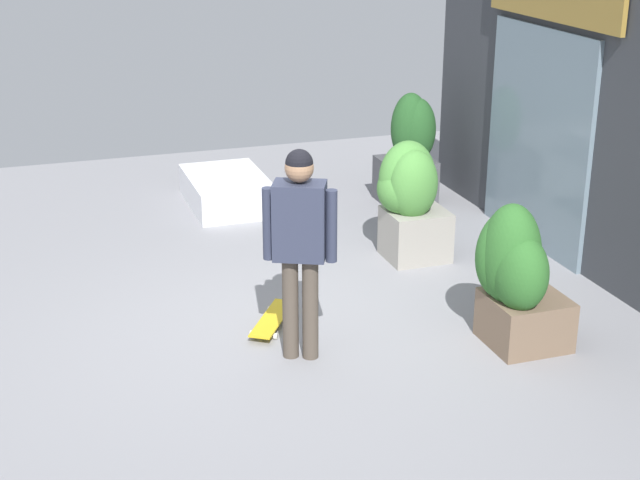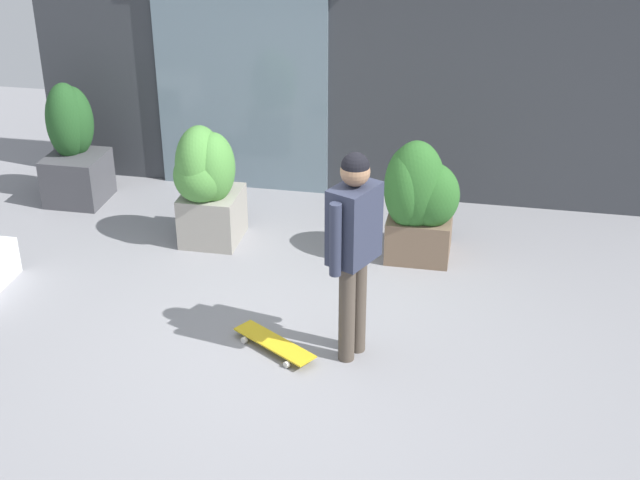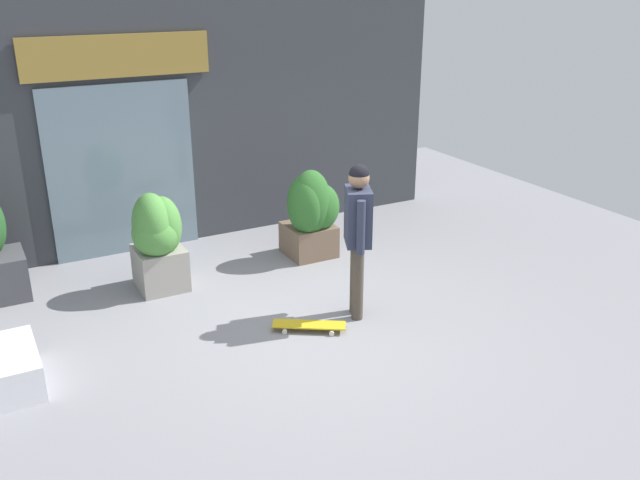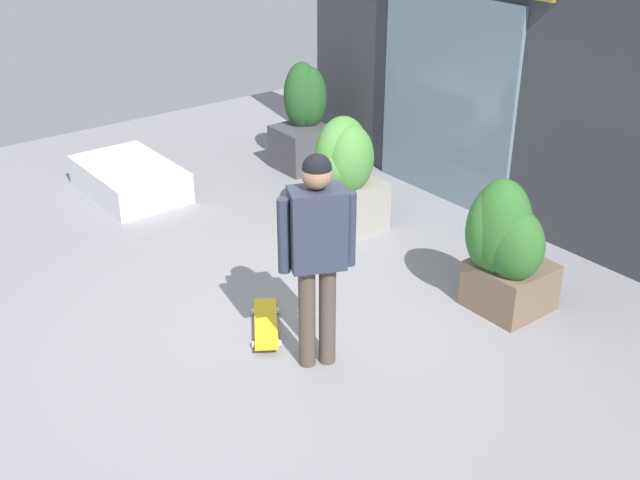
{
  "view_description": "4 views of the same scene",
  "coord_description": "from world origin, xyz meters",
  "views": [
    {
      "loc": [
        7.0,
        -2.09,
        3.57
      ],
      "look_at": [
        0.2,
        0.17,
        0.87
      ],
      "focal_mm": 52.54,
      "sensor_mm": 36.0,
      "label": 1
    },
    {
      "loc": [
        1.4,
        -6.01,
        4.07
      ],
      "look_at": [
        0.2,
        0.17,
        0.87
      ],
      "focal_mm": 49.82,
      "sensor_mm": 36.0,
      "label": 2
    },
    {
      "loc": [
        -3.11,
        -5.93,
        3.57
      ],
      "look_at": [
        0.2,
        0.17,
        0.87
      ],
      "focal_mm": 38.45,
      "sensor_mm": 36.0,
      "label": 3
    },
    {
      "loc": [
        4.55,
        -3.2,
        3.64
      ],
      "look_at": [
        0.2,
        0.17,
        0.87
      ],
      "focal_mm": 44.09,
      "sensor_mm": 36.0,
      "label": 4
    }
  ],
  "objects": [
    {
      "name": "planter_box_mid",
      "position": [
        -2.97,
        2.36,
        0.64
      ],
      "size": [
        0.6,
        0.69,
        1.31
      ],
      "color": "#47474C",
      "rests_on": "ground_plane"
    },
    {
      "name": "skateboard",
      "position": [
        -0.12,
        -0.16,
        0.06
      ],
      "size": [
        0.76,
        0.58,
        0.08
      ],
      "rotation": [
        0.0,
        0.0,
        2.57
      ],
      "color": "gold",
      "rests_on": "ground_plane"
    },
    {
      "name": "building_facade",
      "position": [
        -0.06,
        3.15,
        1.71
      ],
      "size": [
        7.16,
        0.31,
        3.44
      ],
      "color": "#383A3F",
      "rests_on": "ground_plane"
    },
    {
      "name": "skateboarder",
      "position": [
        0.51,
        -0.1,
        1.07
      ],
      "size": [
        0.4,
        0.54,
        1.74
      ],
      "rotation": [
        0.0,
        0.0,
        2.71
      ],
      "color": "#4C4238",
      "rests_on": "ground_plane"
    },
    {
      "name": "planter_box_left",
      "position": [
        -1.21,
        1.59,
        0.67
      ],
      "size": [
        0.6,
        0.7,
        1.23
      ],
      "color": "gray",
      "rests_on": "ground_plane"
    },
    {
      "name": "ground_plane",
      "position": [
        0.0,
        0.0,
        0.0
      ],
      "size": [
        12.0,
        12.0,
        0.0
      ],
      "primitive_type": "plane",
      "color": "gray"
    },
    {
      "name": "planter_box_right",
      "position": [
        0.85,
        1.62,
        0.64
      ],
      "size": [
        0.71,
        0.72,
        1.23
      ],
      "color": "brown",
      "rests_on": "ground_plane"
    }
  ]
}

